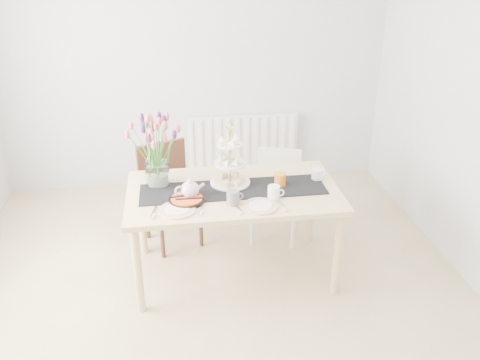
{
  "coord_description": "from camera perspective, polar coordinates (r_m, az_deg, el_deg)",
  "views": [
    {
      "loc": [
        -0.24,
        -2.91,
        2.49
      ],
      "look_at": [
        0.23,
        0.43,
        0.85
      ],
      "focal_mm": 38.0,
      "sensor_mm": 36.0,
      "label": 1
    }
  ],
  "objects": [
    {
      "name": "plate_right",
      "position": [
        3.6,
        2.3,
        -2.96
      ],
      "size": [
        0.28,
        0.28,
        0.01
      ],
      "primitive_type": "cylinder",
      "rotation": [
        0.0,
        0.0,
        0.15
      ],
      "color": "silver",
      "rests_on": "dining_table"
    },
    {
      "name": "tulip_vase",
      "position": [
        3.83,
        -9.5,
        4.32
      ],
      "size": [
        0.65,
        0.65,
        0.56
      ],
      "rotation": [
        0.0,
        0.0,
        -0.23
      ],
      "color": "silver",
      "rests_on": "dining_table"
    },
    {
      "name": "cake_stand",
      "position": [
        3.87,
        -1.13,
        1.27
      ],
      "size": [
        0.31,
        0.31,
        0.45
      ],
      "rotation": [
        0.0,
        0.0,
        0.05
      ],
      "color": "gold",
      "rests_on": "dining_table"
    },
    {
      "name": "radiator",
      "position": [
        5.55,
        0.27,
        4.25
      ],
      "size": [
        1.2,
        0.08,
        0.6
      ],
      "primitive_type": "cube",
      "color": "white",
      "rests_on": "room_shell"
    },
    {
      "name": "teapot",
      "position": [
        3.71,
        -5.62,
        -1.05
      ],
      "size": [
        0.25,
        0.21,
        0.14
      ],
      "primitive_type": null,
      "rotation": [
        0.0,
        0.0,
        0.19
      ],
      "color": "silver",
      "rests_on": "dining_table"
    },
    {
      "name": "mug_white",
      "position": [
        3.69,
        3.8,
        -1.44
      ],
      "size": [
        0.1,
        0.1,
        0.11
      ],
      "primitive_type": "cylinder",
      "rotation": [
        0.0,
        0.0,
        -0.13
      ],
      "color": "white",
      "rests_on": "dining_table"
    },
    {
      "name": "tart_tin",
      "position": [
        3.68,
        -5.99,
        -2.23
      ],
      "size": [
        0.26,
        0.26,
        0.03
      ],
      "rotation": [
        0.0,
        0.0,
        -0.29
      ],
      "color": "black",
      "rests_on": "dining_table"
    },
    {
      "name": "plate_left",
      "position": [
        3.58,
        -7.07,
        -3.36
      ],
      "size": [
        0.31,
        0.31,
        0.01
      ],
      "primitive_type": "cylinder",
      "rotation": [
        0.0,
        0.0,
        -0.23
      ],
      "color": "white",
      "rests_on": "dining_table"
    },
    {
      "name": "mug_orange",
      "position": [
        3.89,
        4.53,
        0.02
      ],
      "size": [
        0.12,
        0.12,
        0.11
      ],
      "primitive_type": "cylinder",
      "rotation": [
        0.0,
        0.0,
        0.82
      ],
      "color": "orange",
      "rests_on": "dining_table"
    },
    {
      "name": "mug_grey",
      "position": [
        3.61,
        -0.8,
        -1.99
      ],
      "size": [
        0.11,
        0.11,
        0.11
      ],
      "primitive_type": "cylinder",
      "rotation": [
        0.0,
        0.0,
        0.22
      ],
      "color": "slate",
      "rests_on": "dining_table"
    },
    {
      "name": "chair_white",
      "position": [
        4.54,
        4.2,
        -0.87
      ],
      "size": [
        0.5,
        0.5,
        0.79
      ],
      "rotation": [
        0.0,
        0.0,
        -0.34
      ],
      "color": "silver",
      "rests_on": "ground"
    },
    {
      "name": "cream_jug",
      "position": [
        4.03,
        8.66,
        0.63
      ],
      "size": [
        0.11,
        0.11,
        0.09
      ],
      "primitive_type": "cylinder",
      "rotation": [
        0.0,
        0.0,
        -0.32
      ],
      "color": "silver",
      "rests_on": "dining_table"
    },
    {
      "name": "dining_table",
      "position": [
        3.87,
        -0.76,
        -2.12
      ],
      "size": [
        1.6,
        0.9,
        0.75
      ],
      "color": "tan",
      "rests_on": "ground"
    },
    {
      "name": "room_shell",
      "position": [
        3.16,
        -2.98,
        3.68
      ],
      "size": [
        4.5,
        4.5,
        4.5
      ],
      "color": "tan",
      "rests_on": "ground"
    },
    {
      "name": "chair_brown",
      "position": [
        4.46,
        -8.11,
        -0.72
      ],
      "size": [
        0.57,
        0.57,
        0.89
      ],
      "rotation": [
        0.0,
        0.0,
        0.38
      ],
      "color": "#3C2016",
      "rests_on": "ground"
    },
    {
      "name": "table_runner",
      "position": [
        3.84,
        -0.77,
        -1.05
      ],
      "size": [
        1.4,
        0.35,
        0.01
      ],
      "primitive_type": "cube",
      "color": "black",
      "rests_on": "dining_table"
    }
  ]
}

